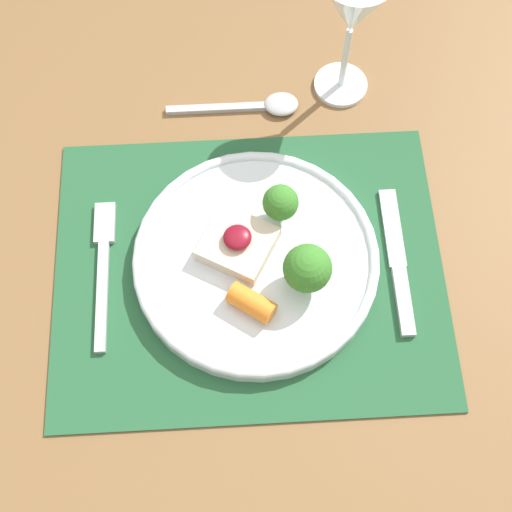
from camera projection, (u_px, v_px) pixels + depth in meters
name	position (u px, v px, depth m)	size (l,w,h in m)	color
ground_plane	(252.00, 413.00, 1.53)	(8.00, 8.00, 0.00)	#4C4742
dining_table	(250.00, 298.00, 0.90)	(1.39, 1.05, 0.78)	brown
placemat	(249.00, 269.00, 0.82)	(0.44, 0.35, 0.00)	#235633
dinner_plate	(259.00, 258.00, 0.80)	(0.28, 0.28, 0.08)	silver
fork	(103.00, 263.00, 0.81)	(0.02, 0.18, 0.01)	#B2B2B7
knife	(399.00, 270.00, 0.81)	(0.02, 0.18, 0.01)	#B2B2B7
spoon	(261.00, 105.00, 0.91)	(0.17, 0.04, 0.01)	#B2B2B7
wine_glass_near	(353.00, 10.00, 0.80)	(0.08, 0.08, 0.18)	white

